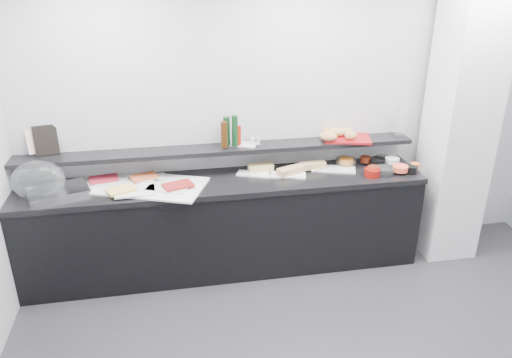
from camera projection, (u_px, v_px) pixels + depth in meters
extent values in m
cube|color=#B7B9BF|center=(293.00, 118.00, 4.65)|extent=(5.00, 0.02, 2.70)
cube|color=white|center=(460.00, 120.00, 4.58)|extent=(0.50, 0.50, 2.70)
cube|color=black|center=(225.00, 227.00, 4.63)|extent=(3.60, 0.60, 0.85)
cube|color=black|center=(223.00, 183.00, 4.45)|extent=(3.62, 0.62, 0.05)
cube|color=black|center=(220.00, 149.00, 4.51)|extent=(3.60, 0.25, 0.04)
cube|color=silver|center=(58.00, 191.00, 4.18)|extent=(0.56, 0.46, 0.04)
ellipsoid|color=silver|center=(38.00, 181.00, 4.12)|extent=(0.44, 0.30, 0.34)
cube|color=silver|center=(140.00, 185.00, 4.33)|extent=(1.22, 0.90, 0.01)
cube|color=silver|center=(110.00, 182.00, 4.36)|extent=(0.33, 0.26, 0.01)
cube|color=maroon|center=(104.00, 179.00, 4.37)|extent=(0.27, 0.20, 0.02)
cube|color=silver|center=(149.00, 178.00, 4.43)|extent=(0.27, 0.18, 0.01)
cube|color=#CF522A|center=(144.00, 177.00, 4.41)|extent=(0.26, 0.21, 0.02)
cube|color=white|center=(135.00, 191.00, 4.17)|extent=(0.34, 0.23, 0.01)
cube|color=#F2C65E|center=(121.00, 190.00, 4.15)|extent=(0.26, 0.22, 0.02)
cube|color=white|center=(168.00, 187.00, 4.26)|extent=(0.41, 0.34, 0.01)
cube|color=maroon|center=(178.00, 185.00, 4.24)|extent=(0.28, 0.23, 0.02)
cube|color=white|center=(254.00, 174.00, 4.55)|extent=(0.33, 0.24, 0.01)
cube|color=#E1C576|center=(261.00, 167.00, 4.61)|extent=(0.23, 0.09, 0.06)
cylinder|color=#ACB0B3|center=(254.00, 173.00, 4.53)|extent=(0.15, 0.08, 0.01)
cube|color=white|center=(288.00, 175.00, 4.53)|extent=(0.35, 0.22, 0.01)
cube|color=tan|center=(291.00, 170.00, 4.53)|extent=(0.27, 0.19, 0.06)
cylinder|color=silver|center=(287.00, 177.00, 4.45)|extent=(0.16, 0.04, 0.01)
cube|color=silver|center=(333.00, 169.00, 4.66)|extent=(0.44, 0.29, 0.01)
cube|color=tan|center=(312.00, 165.00, 4.65)|extent=(0.25, 0.12, 0.06)
cylinder|color=silver|center=(319.00, 170.00, 4.61)|extent=(0.14, 0.09, 0.01)
cylinder|color=white|center=(346.00, 162.00, 4.74)|extent=(0.25, 0.25, 0.07)
cylinder|color=orange|center=(346.00, 161.00, 4.74)|extent=(0.17, 0.17, 0.05)
cylinder|color=black|center=(377.00, 162.00, 4.75)|extent=(0.19, 0.19, 0.07)
cylinder|color=#5F1D0D|center=(366.00, 159.00, 4.78)|extent=(0.13, 0.13, 0.05)
cylinder|color=white|center=(383.00, 161.00, 4.79)|extent=(0.17, 0.17, 0.07)
cylinder|color=white|center=(392.00, 160.00, 4.76)|extent=(0.16, 0.16, 0.05)
cylinder|color=maroon|center=(372.00, 173.00, 4.51)|extent=(0.19, 0.19, 0.07)
cylinder|color=#621F0E|center=(374.00, 169.00, 4.56)|extent=(0.13, 0.13, 0.05)
cylinder|color=white|center=(384.00, 171.00, 4.54)|extent=(0.18, 0.18, 0.07)
cylinder|color=#F3593B|center=(400.00, 168.00, 4.57)|extent=(0.16, 0.16, 0.05)
cylinder|color=black|center=(411.00, 169.00, 4.58)|extent=(0.15, 0.15, 0.07)
cylinder|color=orange|center=(415.00, 166.00, 4.63)|extent=(0.11, 0.11, 0.05)
cube|color=black|center=(46.00, 140.00, 4.28)|extent=(0.21, 0.11, 0.26)
cube|color=beige|center=(38.00, 140.00, 4.27)|extent=(0.19, 0.11, 0.22)
cube|color=silver|center=(244.00, 144.00, 4.55)|extent=(0.28, 0.23, 0.01)
cylinder|color=#0E3617|center=(227.00, 131.00, 4.48)|extent=(0.07, 0.07, 0.26)
cylinder|color=#3D210B|center=(224.00, 135.00, 4.41)|extent=(0.08, 0.08, 0.24)
cylinder|color=#0E3616|center=(235.00, 131.00, 4.45)|extent=(0.06, 0.06, 0.28)
cylinder|color=#A4210B|center=(238.00, 135.00, 4.49)|extent=(0.05, 0.05, 0.18)
cylinder|color=silver|center=(259.00, 141.00, 4.51)|extent=(0.03, 0.03, 0.07)
cylinder|color=silver|center=(252.00, 141.00, 4.51)|extent=(0.04, 0.04, 0.07)
cube|color=maroon|center=(347.00, 138.00, 4.70)|extent=(0.49, 0.40, 0.02)
ellipsoid|color=#B77C46|center=(329.00, 131.00, 4.72)|extent=(0.16, 0.14, 0.08)
ellipsoid|color=tan|center=(346.00, 132.00, 4.72)|extent=(0.15, 0.11, 0.08)
ellipsoid|color=#CB804D|center=(329.00, 137.00, 4.58)|extent=(0.16, 0.12, 0.08)
ellipsoid|color=#B18543|center=(351.00, 136.00, 4.61)|extent=(0.13, 0.09, 0.08)
ellipsoid|color=tan|center=(327.00, 135.00, 4.62)|extent=(0.16, 0.11, 0.08)
ellipsoid|color=#B98E46|center=(338.00, 132.00, 4.70)|extent=(0.16, 0.11, 0.08)
cylinder|color=white|center=(402.00, 122.00, 4.70)|extent=(0.14, 0.14, 0.30)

